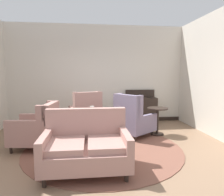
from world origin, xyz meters
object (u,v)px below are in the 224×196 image
object	(u,v)px
porcelain_vase	(92,116)
armchair_near_window	(38,129)
coffee_table	(92,127)
sideboard	(141,108)
side_table	(157,119)
armchair_back_corner	(86,115)
settee	(86,147)
armchair_beside_settee	(133,119)

from	to	relation	value
porcelain_vase	armchair_near_window	bearing A→B (deg)	179.17
coffee_table	sideboard	distance (m)	2.48
armchair_near_window	side_table	bearing A→B (deg)	109.81
porcelain_vase	armchair_near_window	world-z (taller)	armchair_near_window
coffee_table	armchair_back_corner	distance (m)	1.14
armchair_near_window	armchair_back_corner	xyz separation A→B (m)	(1.00, 1.16, 0.04)
armchair_near_window	settee	bearing A→B (deg)	49.41
coffee_table	porcelain_vase	world-z (taller)	porcelain_vase
armchair_back_corner	armchair_near_window	bearing A→B (deg)	32.26
coffee_table	armchair_beside_settee	bearing A→B (deg)	25.70
armchair_near_window	side_table	xyz separation A→B (m)	(2.84, 0.61, 0.01)
porcelain_vase	armchair_back_corner	bearing A→B (deg)	97.07
settee	armchair_back_corner	size ratio (longest dim) A/B	1.25
armchair_beside_settee	side_table	distance (m)	0.68
coffee_table	sideboard	xyz separation A→B (m)	(1.61, 1.89, 0.06)
armchair_beside_settee	armchair_back_corner	bearing A→B (deg)	24.96
coffee_table	porcelain_vase	xyz separation A→B (m)	(-0.01, -0.05, 0.26)
porcelain_vase	settee	distance (m)	1.17
side_table	settee	bearing A→B (deg)	-135.92
settee	coffee_table	bearing A→B (deg)	84.43
armchair_beside_settee	settee	bearing A→B (deg)	109.09
armchair_near_window	sideboard	distance (m)	3.37
armchair_back_corner	side_table	distance (m)	1.92
porcelain_vase	side_table	size ratio (longest dim) A/B	0.51
armchair_beside_settee	armchair_back_corner	world-z (taller)	armchair_back_corner
coffee_table	side_table	xyz separation A→B (m)	(1.69, 0.57, 0.02)
porcelain_vase	armchair_beside_settee	xyz separation A→B (m)	(1.02, 0.54, -0.23)
settee	armchair_near_window	xyz separation A→B (m)	(-1.02, 1.15, 0.02)
armchair_beside_settee	sideboard	distance (m)	1.52
armchair_near_window	armchair_beside_settee	world-z (taller)	armchair_beside_settee
porcelain_vase	settee	xyz separation A→B (m)	(-0.12, -1.13, -0.28)
armchair_back_corner	sideboard	distance (m)	1.92
armchair_near_window	porcelain_vase	bearing A→B (deg)	96.88
armchair_back_corner	side_table	world-z (taller)	armchair_back_corner
armchair_near_window	armchair_back_corner	distance (m)	1.53
armchair_back_corner	side_table	xyz separation A→B (m)	(1.84, -0.55, -0.03)
coffee_table	armchair_near_window	distance (m)	1.16
coffee_table	armchair_near_window	size ratio (longest dim) A/B	0.79
armchair_near_window	side_table	size ratio (longest dim) A/B	1.38
coffee_table	armchair_near_window	xyz separation A→B (m)	(-1.15, -0.04, 0.01)
sideboard	porcelain_vase	bearing A→B (deg)	-129.78
coffee_table	settee	distance (m)	1.19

